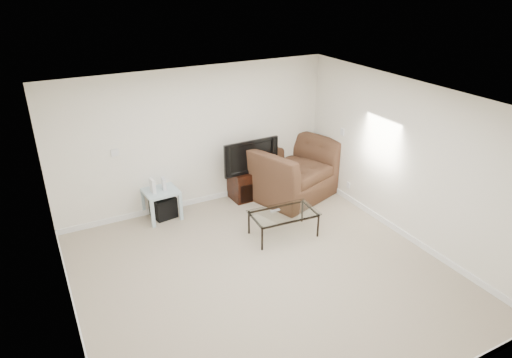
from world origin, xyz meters
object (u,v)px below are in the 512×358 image
tv_stand (248,183)px  subwoofer (163,206)px  recliner (290,160)px  side_table (162,204)px  television (249,155)px  coffee_table (283,224)px

tv_stand → subwoofer: 1.65m
tv_stand → recliner: 0.90m
tv_stand → side_table: tv_stand is taller
television → subwoofer: 1.78m
side_table → coffee_table: (1.56, -1.49, -0.06)m
subwoofer → coffee_table: size_ratio=0.35×
side_table → subwoofer: size_ratio=1.48×
subwoofer → coffee_table: 2.15m
side_table → subwoofer: (0.03, 0.02, -0.08)m
television → coffee_table: size_ratio=0.95×
television → coffee_table: television is taller
tv_stand → side_table: (-1.67, 0.00, -0.01)m
tv_stand → television: television is taller
television → side_table: television is taller
tv_stand → recliner: (0.76, -0.23, 0.41)m
television → coffee_table: 1.60m
subwoofer → tv_stand: bearing=-0.8°
television → side_table: (-1.68, 0.03, -0.60)m
tv_stand → television: (0.00, -0.03, 0.59)m
recliner → coffee_table: 1.60m
tv_stand → coffee_table: tv_stand is taller
tv_stand → television: size_ratio=0.66×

